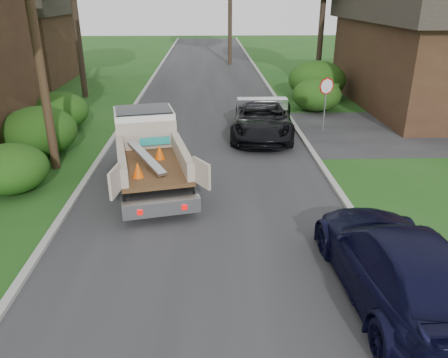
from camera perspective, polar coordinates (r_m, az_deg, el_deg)
ground at (r=11.47m, az=-1.97°, el=-7.33°), size 120.00×120.00×0.00m
road at (r=20.73m, az=-2.10°, el=6.76°), size 8.00×90.00×0.02m
curb_left at (r=21.12m, az=-13.37°, el=6.62°), size 0.20×90.00×0.12m
curb_right at (r=21.11m, az=9.18°, el=6.94°), size 0.20×90.00×0.12m
stop_sign at (r=20.00m, az=13.18°, el=10.82°), size 0.71×0.32×2.48m
utility_pole at (r=15.88m, az=-23.75°, el=18.97°), size 2.42×1.25×10.00m
house_left_far at (r=34.76m, az=-26.10°, el=16.26°), size 7.56×7.56×6.00m
hedge_left_a at (r=15.18m, az=-26.18°, el=1.22°), size 2.34×2.34×1.53m
hedge_left_b at (r=18.31m, az=-23.02°, el=5.77°), size 2.86×2.86×1.87m
hedge_left_c at (r=21.61m, az=-20.67°, el=8.31°), size 2.60×2.60×1.70m
hedge_right_a at (r=24.13m, az=12.01°, el=10.68°), size 2.60×2.60×1.70m
hedge_right_b at (r=27.11m, az=12.05°, el=12.54°), size 3.38×3.38×2.21m
flatbed_truck at (r=14.86m, az=-9.91°, el=4.46°), size 3.46×5.95×2.12m
black_pickup at (r=19.34m, az=5.07°, el=7.86°), size 3.25×5.84×1.55m
navy_suv at (r=9.55m, az=21.89°, el=-10.35°), size 2.46×5.60×1.60m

